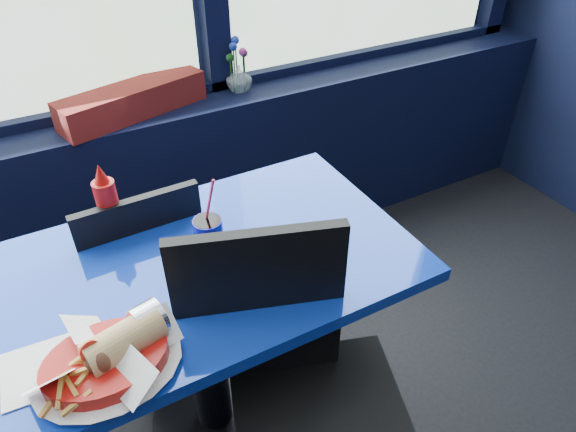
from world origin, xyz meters
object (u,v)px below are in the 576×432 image
object	(u,v)px
planter_box	(133,100)
soda_cup	(209,238)
ketchup_bottle	(108,204)
chair_near_back	(146,270)
flower_vase	(239,75)
near_table	(200,310)
food_basket	(109,359)
chair_near_front	(297,379)

from	to	relation	value
planter_box	soda_cup	xyz separation A→B (m)	(-0.03, -0.86, -0.04)
soda_cup	ketchup_bottle	bearing A→B (deg)	131.48
chair_near_back	flower_vase	distance (m)	0.90
planter_box	ketchup_bottle	world-z (taller)	ketchup_bottle
planter_box	near_table	bearing A→B (deg)	-111.44
near_table	planter_box	xyz separation A→B (m)	(0.09, 0.87, 0.29)
flower_vase	near_table	bearing A→B (deg)	-121.66
chair_near_back	food_basket	world-z (taller)	chair_near_back
food_basket	ketchup_bottle	distance (m)	0.49
chair_near_back	food_basket	bearing A→B (deg)	69.91
near_table	food_basket	bearing A→B (deg)	-139.02
food_basket	flower_vase	bearing A→B (deg)	65.14
planter_box	ketchup_bottle	bearing A→B (deg)	-126.41
food_basket	ketchup_bottle	bearing A→B (deg)	86.87
chair_near_back	flower_vase	world-z (taller)	flower_vase
near_table	ketchup_bottle	bearing A→B (deg)	122.15
near_table	chair_near_back	size ratio (longest dim) A/B	1.40
ketchup_bottle	soda_cup	xyz separation A→B (m)	(0.21, -0.23, -0.04)
chair_near_front	planter_box	distance (m)	1.24
soda_cup	chair_near_front	bearing A→B (deg)	-76.84
near_table	food_basket	world-z (taller)	food_basket
chair_near_back	soda_cup	bearing A→B (deg)	111.69
food_basket	soda_cup	xyz separation A→B (m)	(0.33, 0.24, 0.03)
ketchup_bottle	chair_near_front	bearing A→B (deg)	-63.53
chair_near_front	flower_vase	size ratio (longest dim) A/B	4.32
chair_near_back	soda_cup	distance (m)	0.47
near_table	chair_near_front	xyz separation A→B (m)	(0.14, -0.34, -0.01)
near_table	chair_near_back	bearing A→B (deg)	103.43
chair_near_front	ketchup_bottle	distance (m)	0.70
flower_vase	soda_cup	distance (m)	0.99
chair_near_front	chair_near_back	size ratio (longest dim) A/B	1.14
chair_near_front	soda_cup	xyz separation A→B (m)	(-0.08, 0.34, 0.25)
chair_near_back	food_basket	distance (m)	0.66
near_table	food_basket	xyz separation A→B (m)	(-0.27, -0.24, 0.22)
flower_vase	food_basket	bearing A→B (deg)	-126.15
chair_near_back	planter_box	world-z (taller)	planter_box
planter_box	food_basket	size ratio (longest dim) A/B	1.82
planter_box	flower_vase	distance (m)	0.45
planter_box	ketchup_bottle	size ratio (longest dim) A/B	2.50
food_basket	soda_cup	size ratio (longest dim) A/B	1.19
chair_near_back	food_basket	xyz separation A→B (m)	(-0.19, -0.56, 0.29)
chair_near_front	flower_vase	world-z (taller)	flower_vase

